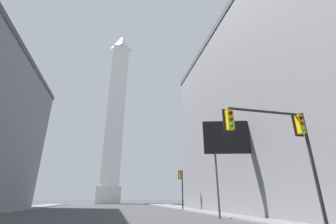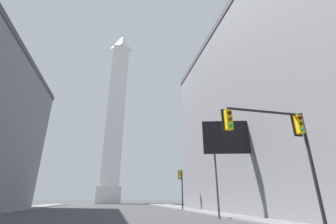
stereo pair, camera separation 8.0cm
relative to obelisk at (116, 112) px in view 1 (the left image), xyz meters
The scene contains 6 objects.
sidewalk_right 60.05m from the obelisk, 74.35° to the right, with size 5.00×92.91×0.15m, color slate.
building_right 64.70m from the obelisk, 63.59° to the right, with size 27.77×38.15×25.53m.
obelisk is the anchor object (origin of this frame).
traffic_light_near_right 73.65m from the obelisk, 81.71° to the right, with size 5.20×0.50×6.36m.
traffic_light_mid_right 52.74m from the obelisk, 75.46° to the right, with size 0.76×0.52×5.79m.
billboard_sign 64.65m from the obelisk, 77.84° to the right, with size 6.24×1.99×9.06m.
Camera 1 is at (1.10, -0.92, 1.71)m, focal length 24.00 mm.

